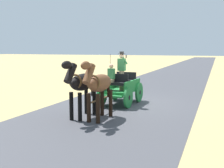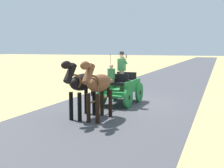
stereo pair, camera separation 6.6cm
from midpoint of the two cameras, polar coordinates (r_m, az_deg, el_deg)
name	(u,v)px [view 1 (the left image)]	position (r m, az deg, el deg)	size (l,w,h in m)	color
ground_plane	(129,103)	(13.23, 3.58, -3.97)	(200.00, 200.00, 0.00)	tan
road_surface	(129,103)	(13.23, 3.58, -3.95)	(6.46, 160.00, 0.01)	#424247
horse_drawn_carriage	(121,87)	(12.76, 1.69, -0.67)	(1.50, 4.51, 2.50)	#1E7233
horse_near_side	(99,85)	(9.81, -3.04, -0.11)	(0.62, 2.13, 2.21)	brown
horse_off_side	(81,83)	(10.15, -6.69, 0.11)	(0.64, 2.13, 2.21)	black
traffic_cone	(101,87)	(16.82, -2.51, -0.66)	(0.32, 0.32, 0.50)	orange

